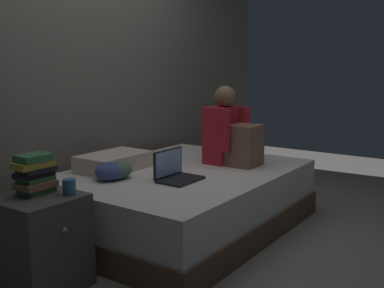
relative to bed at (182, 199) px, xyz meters
name	(u,v)px	position (x,y,z in m)	size (l,w,h in m)	color
ground_plane	(199,243)	(-0.20, -0.30, -0.24)	(8.00, 8.00, 0.00)	gray
wall_back	(82,59)	(-0.20, 0.90, 1.11)	(5.60, 0.10, 2.70)	slate
bed	(182,199)	(0.00, 0.00, 0.00)	(2.00, 1.50, 0.48)	brown
nightstand	(41,243)	(-1.30, 0.07, 0.04)	(0.44, 0.46, 0.56)	#474442
person_sitting	(231,134)	(0.42, -0.19, 0.49)	(0.39, 0.44, 0.66)	#B21E28
laptop	(175,173)	(-0.29, -0.16, 0.30)	(0.32, 0.23, 0.22)	black
pillow	(114,162)	(-0.31, 0.45, 0.31)	(0.56, 0.36, 0.13)	beige
book_stack	(35,174)	(-1.27, 0.12, 0.44)	(0.22, 0.17, 0.23)	#387042
mug	(69,187)	(-1.17, -0.05, 0.37)	(0.08, 0.08, 0.09)	teal
clothes_pile	(113,170)	(-0.52, 0.25, 0.31)	(0.34, 0.26, 0.13)	gray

